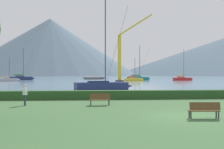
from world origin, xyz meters
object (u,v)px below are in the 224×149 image
at_px(sailboat_slip_3, 183,79).
at_px(person_seated_viewer, 25,93).
at_px(park_bench_near_path, 204,109).
at_px(sailboat_slip_6, 138,78).
at_px(sailboat_slip_0, 22,78).
at_px(park_bench_under_tree, 100,99).
at_px(sailboat_slip_8, 102,85).
at_px(sailboat_slip_5, 8,80).
at_px(sailboat_slip_1, 134,79).
at_px(dock_crane, 121,60).

bearing_deg(sailboat_slip_3, person_seated_viewer, -121.68).
bearing_deg(park_bench_near_path, sailboat_slip_6, 86.57).
bearing_deg(sailboat_slip_6, sailboat_slip_0, 160.20).
relative_size(sailboat_slip_3, park_bench_under_tree, 6.82).
bearing_deg(sailboat_slip_8, sailboat_slip_5, 107.12).
bearing_deg(park_bench_under_tree, sailboat_slip_3, 65.49).
xyz_separation_m(sailboat_slip_3, park_bench_under_tree, (-31.69, -70.80, -0.10)).
xyz_separation_m(sailboat_slip_8, park_bench_under_tree, (-0.91, -18.44, -0.24)).
relative_size(sailboat_slip_1, park_bench_under_tree, 4.62).
bearing_deg(park_bench_under_tree, sailboat_slip_1, 78.05).
xyz_separation_m(sailboat_slip_1, sailboat_slip_5, (-40.00, 0.13, -0.00)).
height_order(sailboat_slip_8, dock_crane, dock_crane).
bearing_deg(sailboat_slip_3, park_bench_under_tree, -117.68).
bearing_deg(sailboat_slip_6, park_bench_near_path, -107.31).
distance_m(sailboat_slip_1, sailboat_slip_6, 10.88).
bearing_deg(sailboat_slip_3, sailboat_slip_8, -124.03).
bearing_deg(sailboat_slip_1, sailboat_slip_6, 52.80).
height_order(sailboat_slip_0, sailboat_slip_1, sailboat_slip_0).
xyz_separation_m(sailboat_slip_6, park_bench_near_path, (-10.85, -81.57, -0.22)).
bearing_deg(dock_crane, park_bench_under_tree, -98.58).
bearing_deg(person_seated_viewer, sailboat_slip_5, 90.94).
bearing_deg(person_seated_viewer, dock_crane, 57.29).
xyz_separation_m(sailboat_slip_0, sailboat_slip_5, (0.27, -17.96, -0.22)).
bearing_deg(sailboat_slip_8, sailboat_slip_6, 60.72).
distance_m(sailboat_slip_1, sailboat_slip_5, 40.00).
bearing_deg(dock_crane, sailboat_slip_3, 44.63).
relative_size(sailboat_slip_0, person_seated_viewer, 7.43).
distance_m(sailboat_slip_6, park_bench_under_tree, 76.70).
bearing_deg(person_seated_viewer, sailboat_slip_0, 87.37).
height_order(sailboat_slip_3, sailboat_slip_5, sailboat_slip_3).
distance_m(sailboat_slip_6, sailboat_slip_8, 58.57).
height_order(sailboat_slip_0, park_bench_under_tree, sailboat_slip_0).
distance_m(sailboat_slip_0, person_seated_viewer, 84.96).
xyz_separation_m(park_bench_near_path, person_seated_viewer, (-11.63, 7.02, 0.44)).
xyz_separation_m(sailboat_slip_6, dock_crane, (-9.53, -28.46, 5.09)).
bearing_deg(sailboat_slip_5, sailboat_slip_6, -3.71).
bearing_deg(sailboat_slip_1, sailboat_slip_5, 160.45).
xyz_separation_m(sailboat_slip_6, sailboat_slip_8, (-15.63, -56.45, 0.02)).
height_order(sailboat_slip_5, sailboat_slip_8, sailboat_slip_8).
xyz_separation_m(sailboat_slip_1, sailboat_slip_3, (18.49, 6.26, 0.07)).
xyz_separation_m(sailboat_slip_1, park_bench_near_path, (-7.52, -71.22, -0.02)).
bearing_deg(sailboat_slip_3, sailboat_slip_5, -177.59).
bearing_deg(person_seated_viewer, park_bench_under_tree, -20.25).
bearing_deg(park_bench_near_path, sailboat_slip_5, 118.62).
height_order(sailboat_slip_5, person_seated_viewer, sailboat_slip_5).
distance_m(sailboat_slip_6, dock_crane, 30.44).
height_order(sailboat_slip_6, person_seated_viewer, sailboat_slip_6).
height_order(sailboat_slip_6, dock_crane, dock_crane).
bearing_deg(sailboat_slip_5, park_bench_under_tree, -84.48).
relative_size(sailboat_slip_6, sailboat_slip_8, 0.93).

